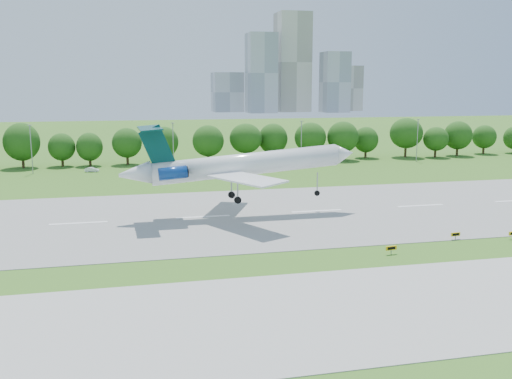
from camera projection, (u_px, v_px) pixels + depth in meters
The scene contains 11 objects.
ground at pixel (378, 251), 75.81m from camera, with size 600.00×600.00×0.00m, color #39671B.
runway at pixel (317, 211), 99.77m from camera, with size 400.00×45.00×0.08m, color gray.
taxiway at pixel (453, 300), 58.55m from camera, with size 400.00×23.00×0.08m, color #ADADA8.
tree_line at pixel (241, 140), 162.88m from camera, with size 288.40×8.40×10.40m.
light_poles at pixel (239, 144), 152.72m from camera, with size 175.90×0.25×12.19m.
skyline at pixel (288, 74), 466.81m from camera, with size 127.00×52.00×80.00m.
airliner at pixel (235, 165), 94.94m from camera, with size 40.56×29.50×13.10m.
taxi_sign_left at pixel (391, 248), 74.33m from camera, with size 1.61×0.41×1.12m.
taxi_sign_centre at pixel (456, 234), 81.37m from camera, with size 1.52×0.33×1.06m.
service_vehicle_a at pixel (92, 170), 145.05m from camera, with size 1.22×3.50×1.15m, color silver.
service_vehicle_b at pixel (199, 166), 151.25m from camera, with size 1.51×3.75×1.28m, color white.
Camera 1 is at (-32.17, -67.59, 21.79)m, focal length 40.00 mm.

